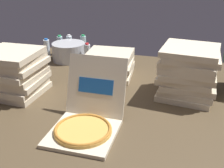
# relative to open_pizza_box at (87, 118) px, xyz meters

# --- Properties ---
(ground_plane) EXTENTS (3.20, 2.40, 0.02)m
(ground_plane) POSITION_rel_open_pizza_box_xyz_m (0.07, 0.29, -0.08)
(ground_plane) COLOR #4C3D28
(open_pizza_box) EXTENTS (0.39, 0.52, 0.39)m
(open_pizza_box) POSITION_rel_open_pizza_box_xyz_m (0.00, 0.00, 0.00)
(open_pizza_box) COLOR beige
(open_pizza_box) RESTS_ON ground_plane
(pizza_stack_left_far) EXTENTS (0.45, 0.45, 0.38)m
(pizza_stack_left_far) POSITION_rel_open_pizza_box_xyz_m (0.57, 0.64, 0.12)
(pizza_stack_left_far) COLOR beige
(pizza_stack_left_far) RESTS_ON ground_plane
(pizza_stack_center_near) EXTENTS (0.43, 0.43, 0.21)m
(pizza_stack_center_near) POSITION_rel_open_pizza_box_xyz_m (-0.11, 0.86, 0.03)
(pizza_stack_center_near) COLOR beige
(pizza_stack_center_near) RESTS_ON ground_plane
(pizza_stack_left_mid) EXTENTS (0.42, 0.42, 0.34)m
(pizza_stack_left_mid) POSITION_rel_open_pizza_box_xyz_m (-0.70, 0.33, 0.10)
(pizza_stack_left_mid) COLOR beige
(pizza_stack_left_mid) RESTS_ON ground_plane
(ice_bucket) EXTENTS (0.33, 0.33, 0.18)m
(ice_bucket) POSITION_rel_open_pizza_box_xyz_m (-0.62, 1.15, 0.01)
(ice_bucket) COLOR #B7BABF
(ice_bucket) RESTS_ON ground_plane
(water_bottle_0) EXTENTS (0.06, 0.06, 0.21)m
(water_bottle_0) POSITION_rel_open_pizza_box_xyz_m (-0.70, 1.34, 0.03)
(water_bottle_0) COLOR white
(water_bottle_0) RESTS_ON ground_plane
(water_bottle_1) EXTENTS (0.06, 0.06, 0.21)m
(water_bottle_1) POSITION_rel_open_pizza_box_xyz_m (-0.86, 1.14, 0.03)
(water_bottle_1) COLOR white
(water_bottle_1) RESTS_ON ground_plane
(water_bottle_2) EXTENTS (0.06, 0.06, 0.21)m
(water_bottle_2) POSITION_rel_open_pizza_box_xyz_m (-0.55, 1.38, 0.03)
(water_bottle_2) COLOR silver
(water_bottle_2) RESTS_ON ground_plane
(water_bottle_3) EXTENTS (0.06, 0.06, 0.21)m
(water_bottle_3) POSITION_rel_open_pizza_box_xyz_m (-0.79, 1.30, 0.03)
(water_bottle_3) COLOR silver
(water_bottle_3) RESTS_ON ground_plane
(water_bottle_4) EXTENTS (0.06, 0.06, 0.21)m
(water_bottle_4) POSITION_rel_open_pizza_box_xyz_m (-0.40, 1.10, 0.03)
(water_bottle_4) COLOR white
(water_bottle_4) RESTS_ON ground_plane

